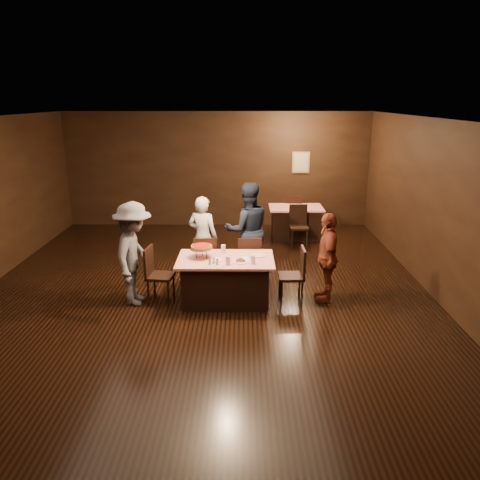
{
  "coord_description": "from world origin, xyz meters",
  "views": [
    {
      "loc": [
        0.69,
        -7.37,
        3.33
      ],
      "look_at": [
        0.63,
        0.27,
        1.0
      ],
      "focal_mm": 35.0,
      "sensor_mm": 36.0,
      "label": 1
    }
  ],
  "objects_px": {
    "back_table": "(295,222)",
    "diner_navy_hoodie": "(248,230)",
    "main_table": "(226,280)",
    "chair_back_far": "(293,213)",
    "glass_front_left": "(228,261)",
    "pizza_stand": "(202,247)",
    "glass_back": "(223,249)",
    "chair_end_left": "(160,275)",
    "chair_back_near": "(299,226)",
    "glass_front_right": "(253,260)",
    "plate_empty": "(258,255)",
    "chair_far_right": "(249,260)",
    "diner_white_jacket": "(203,237)",
    "chair_end_right": "(291,275)",
    "diner_grey_knit": "(134,254)",
    "chair_far_left": "(205,260)",
    "diner_red_shirt": "(327,257)"
  },
  "relations": [
    {
      "from": "chair_back_far",
      "to": "glass_back",
      "type": "height_order",
      "value": "chair_back_far"
    },
    {
      "from": "glass_front_left",
      "to": "main_table",
      "type": "bearing_deg",
      "value": 99.46
    },
    {
      "from": "diner_grey_knit",
      "to": "diner_red_shirt",
      "type": "distance_m",
      "value": 3.21
    },
    {
      "from": "back_table",
      "to": "chair_far_right",
      "type": "height_order",
      "value": "chair_far_right"
    },
    {
      "from": "chair_back_far",
      "to": "glass_front_left",
      "type": "relative_size",
      "value": 6.79
    },
    {
      "from": "main_table",
      "to": "diner_navy_hoodie",
      "type": "xyz_separation_m",
      "value": [
        0.38,
        1.24,
        0.53
      ]
    },
    {
      "from": "diner_navy_hoodie",
      "to": "chair_back_near",
      "type": "bearing_deg",
      "value": -135.04
    },
    {
      "from": "chair_end_right",
      "to": "diner_white_jacket",
      "type": "height_order",
      "value": "diner_white_jacket"
    },
    {
      "from": "chair_far_left",
      "to": "chair_end_right",
      "type": "distance_m",
      "value": 1.68
    },
    {
      "from": "chair_far_left",
      "to": "plate_empty",
      "type": "distance_m",
      "value": 1.16
    },
    {
      "from": "chair_far_right",
      "to": "diner_navy_hoodie",
      "type": "relative_size",
      "value": 0.52
    },
    {
      "from": "plate_empty",
      "to": "chair_back_near",
      "type": "bearing_deg",
      "value": 70.85
    },
    {
      "from": "main_table",
      "to": "chair_back_far",
      "type": "bearing_deg",
      "value": 70.31
    },
    {
      "from": "back_table",
      "to": "diner_grey_knit",
      "type": "distance_m",
      "value": 4.98
    },
    {
      "from": "chair_back_far",
      "to": "plate_empty",
      "type": "distance_m",
      "value": 4.41
    },
    {
      "from": "glass_back",
      "to": "chair_end_left",
      "type": "bearing_deg",
      "value": -164.05
    },
    {
      "from": "chair_end_left",
      "to": "glass_front_left",
      "type": "height_order",
      "value": "chair_end_left"
    },
    {
      "from": "chair_end_left",
      "to": "chair_back_near",
      "type": "distance_m",
      "value": 4.12
    },
    {
      "from": "chair_back_near",
      "to": "chair_far_right",
      "type": "bearing_deg",
      "value": -118.39
    },
    {
      "from": "chair_back_far",
      "to": "plate_empty",
      "type": "relative_size",
      "value": 3.8
    },
    {
      "from": "main_table",
      "to": "plate_empty",
      "type": "xyz_separation_m",
      "value": [
        0.55,
        0.15,
        0.39
      ]
    },
    {
      "from": "main_table",
      "to": "glass_front_right",
      "type": "distance_m",
      "value": 0.69
    },
    {
      "from": "back_table",
      "to": "diner_grey_knit",
      "type": "height_order",
      "value": "diner_grey_knit"
    },
    {
      "from": "main_table",
      "to": "back_table",
      "type": "bearing_deg",
      "value": 67.51
    },
    {
      "from": "back_table",
      "to": "diner_navy_hoodie",
      "type": "distance_m",
      "value": 2.9
    },
    {
      "from": "chair_far_left",
      "to": "chair_back_far",
      "type": "relative_size",
      "value": 1.0
    },
    {
      "from": "diner_navy_hoodie",
      "to": "chair_end_left",
      "type": "bearing_deg",
      "value": 27.75
    },
    {
      "from": "main_table",
      "to": "diner_red_shirt",
      "type": "xyz_separation_m",
      "value": [
        1.7,
        0.09,
        0.38
      ]
    },
    {
      "from": "chair_end_right",
      "to": "chair_back_far",
      "type": "xyz_separation_m",
      "value": [
        0.48,
        4.42,
        0.0
      ]
    },
    {
      "from": "glass_front_right",
      "to": "back_table",
      "type": "bearing_deg",
      "value": 74.46
    },
    {
      "from": "chair_far_right",
      "to": "main_table",
      "type": "bearing_deg",
      "value": 58.04
    },
    {
      "from": "back_table",
      "to": "chair_far_left",
      "type": "bearing_deg",
      "value": -122.83
    },
    {
      "from": "chair_end_left",
      "to": "pizza_stand",
      "type": "relative_size",
      "value": 2.5
    },
    {
      "from": "chair_end_left",
      "to": "glass_front_left",
      "type": "distance_m",
      "value": 1.24
    },
    {
      "from": "pizza_stand",
      "to": "glass_back",
      "type": "relative_size",
      "value": 2.71
    },
    {
      "from": "diner_white_jacket",
      "to": "plate_empty",
      "type": "relative_size",
      "value": 6.35
    },
    {
      "from": "chair_back_far",
      "to": "diner_white_jacket",
      "type": "distance_m",
      "value": 3.88
    },
    {
      "from": "glass_front_left",
      "to": "diner_white_jacket",
      "type": "bearing_deg",
      "value": 109.8
    },
    {
      "from": "chair_far_left",
      "to": "plate_empty",
      "type": "bearing_deg",
      "value": 142.57
    },
    {
      "from": "back_table",
      "to": "diner_white_jacket",
      "type": "relative_size",
      "value": 0.82
    },
    {
      "from": "pizza_stand",
      "to": "chair_end_left",
      "type": "bearing_deg",
      "value": -175.91
    },
    {
      "from": "glass_front_left",
      "to": "chair_back_far",
      "type": "bearing_deg",
      "value": 72.02
    },
    {
      "from": "chair_end_left",
      "to": "diner_white_jacket",
      "type": "xyz_separation_m",
      "value": [
        0.63,
        1.15,
        0.32
      ]
    },
    {
      "from": "diner_red_shirt",
      "to": "pizza_stand",
      "type": "height_order",
      "value": "diner_red_shirt"
    },
    {
      "from": "chair_end_left",
      "to": "glass_front_right",
      "type": "xyz_separation_m",
      "value": [
        1.55,
        -0.25,
        0.37
      ]
    },
    {
      "from": "back_table",
      "to": "chair_back_near",
      "type": "xyz_separation_m",
      "value": [
        0.0,
        -0.7,
        0.09
      ]
    },
    {
      "from": "diner_grey_knit",
      "to": "glass_front_left",
      "type": "distance_m",
      "value": 1.57
    },
    {
      "from": "glass_front_right",
      "to": "chair_end_right",
      "type": "bearing_deg",
      "value": 21.04
    },
    {
      "from": "glass_front_right",
      "to": "diner_navy_hoodie",
      "type": "bearing_deg",
      "value": 92.87
    },
    {
      "from": "main_table",
      "to": "diner_grey_knit",
      "type": "height_order",
      "value": "diner_grey_knit"
    }
  ]
}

